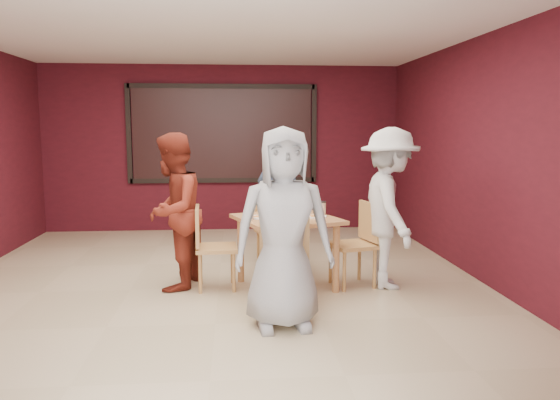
{
  "coord_description": "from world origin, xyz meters",
  "views": [
    {
      "loc": [
        0.18,
        -5.88,
        1.76
      ],
      "look_at": [
        0.68,
        -0.02,
        0.98
      ],
      "focal_mm": 35.0,
      "sensor_mm": 36.0,
      "label": 1
    }
  ],
  "objects": [
    {
      "name": "floor",
      "position": [
        0.0,
        0.0,
        0.0
      ],
      "size": [
        7.0,
        7.0,
        0.0
      ],
      "primitive_type": "plane",
      "color": "tan",
      "rests_on": "ground"
    },
    {
      "name": "window_blinds",
      "position": [
        0.0,
        3.45,
        1.65
      ],
      "size": [
        3.0,
        0.02,
        1.5
      ],
      "primitive_type": "cube",
      "color": "black"
    },
    {
      "name": "dining_table",
      "position": [
        0.75,
        -0.02,
        0.69
      ],
      "size": [
        1.26,
        1.26,
        0.94
      ],
      "color": "tan",
      "rests_on": "floor"
    },
    {
      "name": "chair_front",
      "position": [
        0.65,
        -0.85,
        0.54
      ],
      "size": [
        0.5,
        0.5,
        0.95
      ],
      "color": "#A96F41",
      "rests_on": "floor"
    },
    {
      "name": "chair_back",
      "position": [
        0.69,
        0.81,
        0.55
      ],
      "size": [
        0.57,
        0.57,
        0.97
      ],
      "color": "#A96F41",
      "rests_on": "floor"
    },
    {
      "name": "chair_left",
      "position": [
        -0.09,
        -0.01,
        0.52
      ],
      "size": [
        0.46,
        0.46,
        0.91
      ],
      "color": "#A96F41",
      "rests_on": "floor"
    },
    {
      "name": "chair_right",
      "position": [
        1.56,
        -0.02,
        0.53
      ],
      "size": [
        0.55,
        0.55,
        0.93
      ],
      "color": "#A96F41",
      "rests_on": "floor"
    },
    {
      "name": "diner_front",
      "position": [
        0.61,
        -1.23,
        0.89
      ],
      "size": [
        0.9,
        0.62,
        1.77
      ],
      "primitive_type": "imported",
      "rotation": [
        0.0,
        0.0,
        0.07
      ],
      "color": "#999999",
      "rests_on": "floor"
    },
    {
      "name": "diner_back",
      "position": [
        0.78,
        1.26,
        0.8
      ],
      "size": [
        0.63,
        0.46,
        1.59
      ],
      "primitive_type": "imported",
      "rotation": [
        0.0,
        0.0,
        3.01
      ],
      "color": "#2B384E",
      "rests_on": "floor"
    },
    {
      "name": "diner_left",
      "position": [
        -0.48,
        0.06,
        0.85
      ],
      "size": [
        0.83,
        0.96,
        1.7
      ],
      "primitive_type": "imported",
      "rotation": [
        0.0,
        0.0,
        -1.83
      ],
      "color": "maroon",
      "rests_on": "floor"
    },
    {
      "name": "diner_right",
      "position": [
        1.88,
        -0.1,
        0.88
      ],
      "size": [
        0.66,
        1.14,
        1.76
      ],
      "primitive_type": "imported",
      "rotation": [
        0.0,
        0.0,
        1.56
      ],
      "color": "silver",
      "rests_on": "floor"
    }
  ]
}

